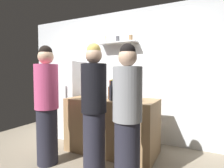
{
  "coord_description": "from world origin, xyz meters",
  "views": [
    {
      "loc": [
        1.49,
        -2.27,
        1.33
      ],
      "look_at": [
        0.11,
        0.49,
        1.16
      ],
      "focal_mm": 29.4,
      "sensor_mm": 36.0,
      "label": 1
    }
  ],
  "objects": [
    {
      "name": "utensil_holder",
      "position": [
        0.48,
        0.78,
        0.96
      ],
      "size": [
        0.09,
        0.09,
        0.2
      ],
      "color": "#B2B2B7",
      "rests_on": "counter"
    },
    {
      "name": "person_blonde",
      "position": [
        0.18,
        -0.2,
        0.86
      ],
      "size": [
        0.34,
        0.34,
        1.74
      ],
      "rotation": [
        0.0,
        0.0,
        1.95
      ],
      "color": "#262633",
      "rests_on": "ground"
    },
    {
      "name": "wine_bottle_amber_glass",
      "position": [
        0.11,
        0.41,
        1.03
      ],
      "size": [
        0.07,
        0.07,
        0.31
      ],
      "color": "#472814",
      "rests_on": "counter"
    },
    {
      "name": "counter",
      "position": [
        0.11,
        0.49,
        0.45
      ],
      "size": [
        1.51,
        0.71,
        0.91
      ],
      "primitive_type": "cube",
      "color": "#9E7A51",
      "rests_on": "ground"
    },
    {
      "name": "ground_plane",
      "position": [
        0.0,
        0.0,
        0.0
      ],
      "size": [
        5.28,
        5.28,
        0.0
      ],
      "primitive_type": "plane",
      "color": "gray"
    },
    {
      "name": "refrigerator",
      "position": [
        -1.1,
        0.85,
        0.79
      ],
      "size": [
        0.65,
        0.65,
        1.58
      ],
      "color": "white",
      "rests_on": "ground"
    },
    {
      "name": "back_wall_assembly",
      "position": [
        -0.0,
        1.25,
        1.3
      ],
      "size": [
        4.8,
        0.32,
        2.6
      ],
      "color": "white",
      "rests_on": "ground"
    },
    {
      "name": "wine_bottle_dark_glass",
      "position": [
        0.19,
        0.3,
        1.04
      ],
      "size": [
        0.08,
        0.08,
        0.33
      ],
      "color": "black",
      "rests_on": "counter"
    },
    {
      "name": "baking_pan",
      "position": [
        -0.07,
        0.56,
        0.93
      ],
      "size": [
        0.34,
        0.24,
        0.05
      ],
      "primitive_type": "cube",
      "color": "gray",
      "rests_on": "counter"
    },
    {
      "name": "wine_bottle_pale_glass",
      "position": [
        0.55,
        0.22,
        1.02
      ],
      "size": [
        0.07,
        0.07,
        0.29
      ],
      "color": "#B2BFB2",
      "rests_on": "counter"
    },
    {
      "name": "wine_bottle_green_glass",
      "position": [
        0.35,
        0.21,
        1.02
      ],
      "size": [
        0.08,
        0.08,
        0.3
      ],
      "color": "#19471E",
      "rests_on": "counter"
    },
    {
      "name": "person_grey_hoodie",
      "position": [
        0.71,
        -0.32,
        0.83
      ],
      "size": [
        0.34,
        0.34,
        1.67
      ],
      "rotation": [
        0.0,
        0.0,
        5.42
      ],
      "color": "#262633",
      "rests_on": "ground"
    },
    {
      "name": "water_bottle_plastic",
      "position": [
        -0.2,
        0.34,
        1.01
      ],
      "size": [
        0.08,
        0.08,
        0.24
      ],
      "color": "silver",
      "rests_on": "counter"
    },
    {
      "name": "person_pink_top",
      "position": [
        -0.56,
        -0.31,
        0.87
      ],
      "size": [
        0.34,
        0.34,
        1.74
      ],
      "rotation": [
        0.0,
        0.0,
        3.34
      ],
      "color": "#262633",
      "rests_on": "ground"
    }
  ]
}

